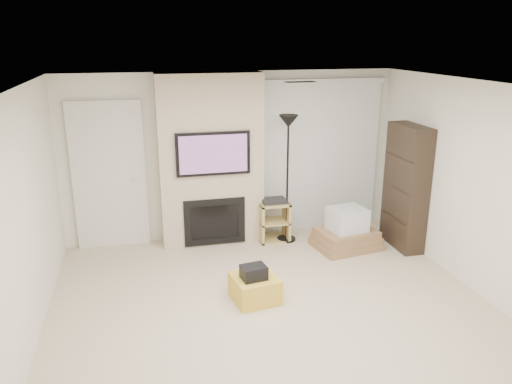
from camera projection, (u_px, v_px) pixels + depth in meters
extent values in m
cube|color=beige|center=(282.00, 327.00, 5.34)|extent=(5.00, 5.50, 0.00)
cube|color=white|center=(286.00, 90.00, 4.60)|extent=(5.00, 5.50, 0.00)
cube|color=white|center=(232.00, 156.00, 7.52)|extent=(5.00, 0.00, 2.50)
cube|color=white|center=(13.00, 240.00, 4.41)|extent=(0.00, 5.50, 2.50)
cube|color=white|center=(500.00, 199.00, 5.53)|extent=(0.00, 5.50, 2.50)
cube|color=silver|center=(300.00, 82.00, 5.43)|extent=(0.35, 0.18, 0.01)
cube|color=gold|center=(255.00, 288.00, 5.85)|extent=(0.57, 0.57, 0.30)
cube|color=black|center=(254.00, 272.00, 5.73)|extent=(0.31, 0.26, 0.16)
cube|color=#C7B395|center=(211.00, 160.00, 7.26)|extent=(1.50, 0.40, 2.50)
cube|color=black|center=(213.00, 154.00, 7.00)|extent=(1.05, 0.06, 0.62)
cube|color=#5E365A|center=(214.00, 154.00, 6.97)|extent=(0.96, 0.00, 0.54)
cube|color=black|center=(215.00, 222.00, 7.32)|extent=(0.90, 0.04, 0.70)
cube|color=black|center=(215.00, 222.00, 7.31)|extent=(0.70, 0.02, 0.50)
cube|color=silver|center=(109.00, 176.00, 7.13)|extent=(1.02, 0.08, 2.14)
cube|color=#BBB8A5|center=(110.00, 178.00, 7.16)|extent=(0.90, 0.05, 2.05)
cylinder|color=silver|center=(134.00, 179.00, 7.19)|extent=(0.07, 0.06, 0.07)
cube|color=silver|center=(324.00, 81.00, 7.45)|extent=(1.98, 0.10, 0.08)
cube|color=white|center=(320.00, 158.00, 7.82)|extent=(1.90, 0.03, 2.29)
cylinder|color=black|center=(286.00, 239.00, 7.62)|extent=(0.28, 0.28, 0.03)
cylinder|color=black|center=(287.00, 183.00, 7.35)|extent=(0.03, 0.03, 1.78)
cone|color=black|center=(288.00, 121.00, 7.08)|extent=(0.28, 0.28, 0.18)
cube|color=tan|center=(260.00, 222.00, 7.50)|extent=(0.04, 0.38, 0.60)
cube|color=tan|center=(286.00, 220.00, 7.59)|extent=(0.04, 0.38, 0.60)
cube|color=tan|center=(273.00, 239.00, 7.63)|extent=(0.45, 0.38, 0.03)
cube|color=tan|center=(274.00, 221.00, 7.54)|extent=(0.45, 0.38, 0.03)
cube|color=tan|center=(274.00, 203.00, 7.46)|extent=(0.45, 0.38, 0.03)
cube|color=black|center=(274.00, 201.00, 7.44)|extent=(0.35, 0.25, 0.06)
cube|color=#986F49|center=(346.00, 244.00, 7.35)|extent=(1.00, 0.82, 0.10)
cube|color=#986F49|center=(346.00, 238.00, 7.32)|extent=(0.95, 0.77, 0.09)
cube|color=#986F49|center=(346.00, 232.00, 7.29)|extent=(0.90, 0.72, 0.09)
cube|color=silver|center=(347.00, 219.00, 7.23)|extent=(0.56, 0.51, 0.33)
cube|color=black|center=(406.00, 187.00, 7.17)|extent=(0.30, 0.80, 1.80)
cube|color=black|center=(402.00, 217.00, 7.30)|extent=(0.26, 0.72, 0.02)
cube|color=black|center=(405.00, 187.00, 7.17)|extent=(0.26, 0.72, 0.02)
cube|color=black|center=(407.00, 157.00, 7.03)|extent=(0.26, 0.72, 0.02)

